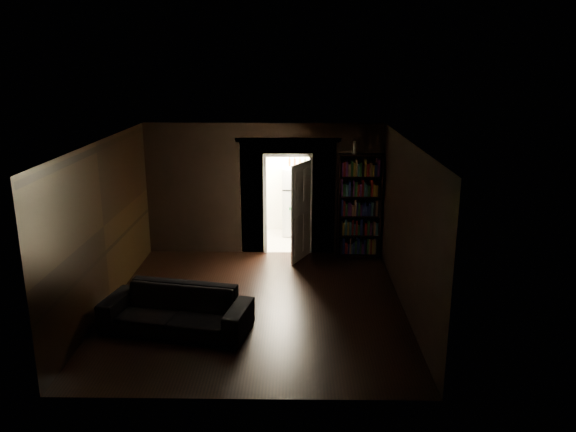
% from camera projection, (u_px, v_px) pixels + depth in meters
% --- Properties ---
extents(ground, '(5.50, 5.50, 0.00)m').
position_uv_depth(ground, '(256.00, 305.00, 9.60)').
color(ground, black).
rests_on(ground, ground).
extents(room_walls, '(5.02, 5.61, 2.84)m').
position_uv_depth(room_walls, '(258.00, 195.00, 10.18)').
color(room_walls, black).
rests_on(room_walls, ground).
extents(kitchen_alcove, '(2.20, 1.80, 2.60)m').
position_uv_depth(kitchen_alcove, '(289.00, 187.00, 12.99)').
color(kitchen_alcove, beige).
rests_on(kitchen_alcove, ground).
extents(sofa, '(2.43, 1.42, 0.87)m').
position_uv_depth(sofa, '(176.00, 303.00, 8.65)').
color(sofa, black).
rests_on(sofa, ground).
extents(bookshelf, '(0.95, 0.65, 2.20)m').
position_uv_depth(bookshelf, '(359.00, 206.00, 11.73)').
color(bookshelf, black).
rests_on(bookshelf, ground).
extents(refrigerator, '(0.77, 0.72, 1.65)m').
position_uv_depth(refrigerator, '(298.00, 200.00, 13.32)').
color(refrigerator, white).
rests_on(refrigerator, ground).
extents(door, '(0.42, 0.79, 2.05)m').
position_uv_depth(door, '(301.00, 212.00, 11.57)').
color(door, white).
rests_on(door, ground).
extents(figurine, '(0.09, 0.09, 0.27)m').
position_uv_depth(figurine, '(354.00, 147.00, 11.37)').
color(figurine, white).
rests_on(figurine, bookshelf).
extents(bottles, '(0.65, 0.13, 0.26)m').
position_uv_depth(bottles, '(300.00, 161.00, 13.04)').
color(bottles, black).
rests_on(bottles, refrigerator).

